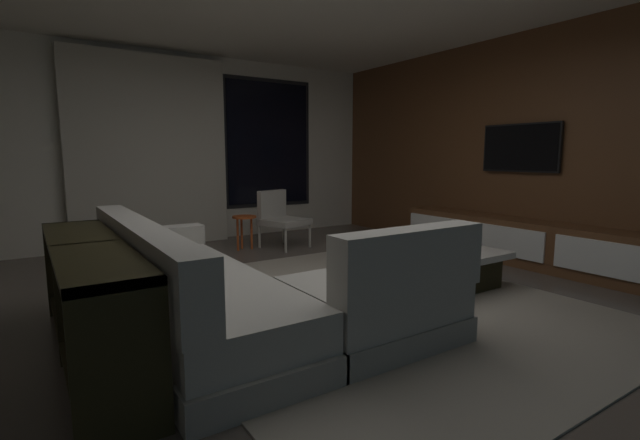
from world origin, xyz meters
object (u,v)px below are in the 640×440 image
object	(u,v)px
book_stack_on_coffee_table	(434,249)
mounted_tv	(520,148)
media_console	(521,243)
console_table_behind_couch	(91,295)
coffee_table	(426,266)
side_stool	(244,222)
sectional_couch	(239,295)
accent_chair_near_window	(280,216)

from	to	relation	value
book_stack_on_coffee_table	mounted_tv	distance (m)	2.07
media_console	console_table_behind_couch	size ratio (longest dim) A/B	1.48
coffee_table	console_table_behind_couch	size ratio (longest dim) A/B	0.55
mounted_tv	console_table_behind_couch	world-z (taller)	mounted_tv
coffee_table	side_stool	distance (m)	2.64
media_console	mounted_tv	size ratio (longest dim) A/B	3.14
mounted_tv	book_stack_on_coffee_table	bearing A→B (deg)	-169.26
coffee_table	side_stool	world-z (taller)	side_stool
sectional_couch	book_stack_on_coffee_table	xyz separation A→B (m)	(1.97, 0.01, 0.10)
book_stack_on_coffee_table	accent_chair_near_window	bearing A→B (deg)	95.64
sectional_couch	coffee_table	xyz separation A→B (m)	(2.03, 0.16, -0.10)
media_console	mounted_tv	world-z (taller)	mounted_tv
book_stack_on_coffee_table	console_table_behind_couch	size ratio (longest dim) A/B	0.15
sectional_couch	coffee_table	size ratio (longest dim) A/B	2.16
coffee_table	book_stack_on_coffee_table	xyz separation A→B (m)	(-0.06, -0.15, 0.20)
accent_chair_near_window	media_console	xyz separation A→B (m)	(1.87, -2.42, -0.18)
accent_chair_near_window	mounted_tv	bearing A→B (deg)	-47.32
media_console	mounted_tv	distance (m)	1.13
book_stack_on_coffee_table	accent_chair_near_window	size ratio (longest dim) A/B	0.40
book_stack_on_coffee_table	media_console	distance (m)	1.63
sectional_couch	accent_chair_near_window	distance (m)	3.10
coffee_table	console_table_behind_couch	world-z (taller)	console_table_behind_couch
book_stack_on_coffee_table	console_table_behind_couch	distance (m)	2.89
sectional_couch	accent_chair_near_window	world-z (taller)	sectional_couch
mounted_tv	side_stool	bearing A→B (deg)	137.83
media_console	accent_chair_near_window	bearing A→B (deg)	127.67
book_stack_on_coffee_table	accent_chair_near_window	world-z (taller)	accent_chair_near_window
media_console	mounted_tv	bearing A→B (deg)	47.60
console_table_behind_couch	book_stack_on_coffee_table	bearing A→B (deg)	-2.37
sectional_couch	mounted_tv	size ratio (longest dim) A/B	2.54
mounted_tv	console_table_behind_couch	xyz separation A→B (m)	(-4.68, -0.22, -0.94)
sectional_couch	media_console	distance (m)	3.59
mounted_tv	accent_chair_near_window	bearing A→B (deg)	132.68
sectional_couch	accent_chair_near_window	bearing A→B (deg)	56.35
accent_chair_near_window	sectional_couch	bearing A→B (deg)	-123.65
accent_chair_near_window	media_console	distance (m)	3.07
sectional_couch	console_table_behind_couch	xyz separation A→B (m)	(-0.91, 0.13, 0.12)
accent_chair_near_window	console_table_behind_couch	bearing A→B (deg)	-137.04
book_stack_on_coffee_table	sectional_couch	bearing A→B (deg)	-179.67
book_stack_on_coffee_table	console_table_behind_couch	bearing A→B (deg)	177.63
coffee_table	book_stack_on_coffee_table	bearing A→B (deg)	-112.89
side_stool	media_console	bearing A→B (deg)	-46.63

